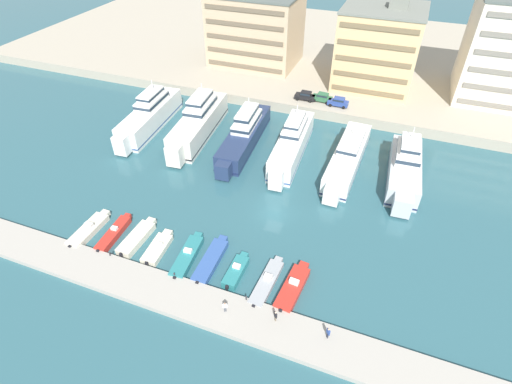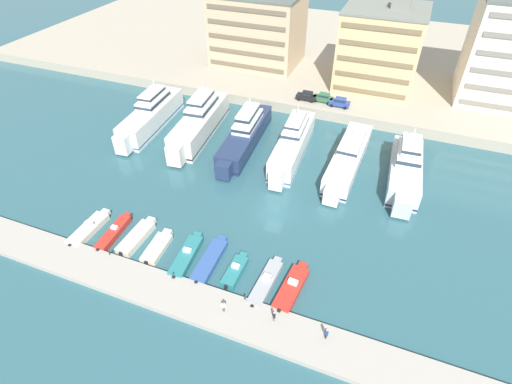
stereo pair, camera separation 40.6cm
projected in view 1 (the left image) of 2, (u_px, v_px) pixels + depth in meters
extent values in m
plane|color=#2D5B66|center=(274.00, 214.00, 58.69)|extent=(400.00, 400.00, 0.00)
cube|color=#ADA38E|center=(354.00, 55.00, 105.12)|extent=(180.00, 70.00, 2.09)
cube|color=#A8A399|center=(223.00, 312.00, 45.40)|extent=(120.00, 5.15, 0.72)
cube|color=white|center=(151.00, 117.00, 77.21)|extent=(5.81, 18.98, 4.04)
cube|color=white|center=(122.00, 144.00, 69.48)|extent=(2.59, 2.38, 3.43)
cube|color=#334C7F|center=(152.00, 123.00, 78.04)|extent=(5.87, 19.17, 0.24)
cube|color=white|center=(152.00, 101.00, 76.50)|extent=(4.03, 8.09, 1.50)
cube|color=#233342|center=(152.00, 100.00, 76.40)|extent=(4.08, 8.17, 0.54)
cube|color=white|center=(150.00, 94.00, 75.65)|extent=(3.14, 6.31, 1.17)
cube|color=#233342|center=(150.00, 94.00, 75.58)|extent=(3.18, 6.37, 0.42)
cylinder|color=silver|center=(152.00, 85.00, 75.58)|extent=(0.16, 0.16, 1.80)
cube|color=white|center=(173.00, 100.00, 85.06)|extent=(3.81, 1.18, 0.20)
cube|color=silver|center=(199.00, 124.00, 74.92)|extent=(6.58, 19.87, 4.25)
cube|color=silver|center=(175.00, 155.00, 66.78)|extent=(2.82, 2.61, 3.61)
cube|color=black|center=(200.00, 131.00, 75.80)|extent=(6.64, 20.07, 0.24)
cube|color=white|center=(201.00, 106.00, 74.15)|extent=(4.46, 8.51, 1.63)
cube|color=#233342|center=(200.00, 106.00, 74.05)|extent=(4.52, 8.59, 0.59)
cube|color=white|center=(200.00, 99.00, 73.20)|extent=(3.48, 6.64, 1.36)
cube|color=#233342|center=(200.00, 98.00, 73.12)|extent=(3.52, 6.70, 0.49)
cylinder|color=silver|center=(202.00, 88.00, 73.12)|extent=(0.16, 0.16, 1.80)
cube|color=silver|center=(218.00, 105.00, 83.14)|extent=(4.09, 1.28, 0.20)
cube|color=navy|center=(245.00, 137.00, 72.54)|extent=(5.73, 20.20, 3.15)
cube|color=navy|center=(224.00, 170.00, 64.38)|extent=(2.53, 2.33, 2.68)
cube|color=#192347|center=(245.00, 141.00, 73.19)|extent=(5.79, 20.40, 0.24)
cube|color=white|center=(247.00, 121.00, 72.18)|extent=(3.96, 8.60, 1.47)
cube|color=#233342|center=(247.00, 121.00, 72.09)|extent=(4.01, 8.68, 0.53)
cube|color=white|center=(247.00, 114.00, 71.23)|extent=(3.09, 6.70, 1.53)
cube|color=#233342|center=(247.00, 113.00, 71.13)|extent=(3.13, 6.77, 0.55)
cylinder|color=silver|center=(249.00, 102.00, 71.11)|extent=(0.16, 0.16, 1.80)
cube|color=navy|center=(261.00, 114.00, 80.71)|extent=(3.73, 1.16, 0.20)
cube|color=white|center=(292.00, 145.00, 69.54)|extent=(5.09, 18.82, 3.98)
cube|color=white|center=(276.00, 179.00, 61.94)|extent=(2.33, 2.14, 3.39)
cube|color=#334C7F|center=(291.00, 151.00, 70.36)|extent=(5.14, 19.00, 0.24)
cube|color=white|center=(295.00, 127.00, 68.83)|extent=(3.58, 7.99, 1.51)
cube|color=#233342|center=(295.00, 127.00, 68.73)|extent=(3.63, 8.07, 0.54)
cube|color=white|center=(295.00, 121.00, 67.99)|extent=(2.80, 6.23, 1.12)
cube|color=#233342|center=(295.00, 120.00, 67.92)|extent=(2.83, 6.29, 0.40)
cylinder|color=silver|center=(297.00, 110.00, 67.93)|extent=(0.16, 0.16, 1.80)
cube|color=white|center=(303.00, 123.00, 77.30)|extent=(3.47, 1.10, 0.20)
cube|color=white|center=(348.00, 158.00, 67.13)|extent=(4.81, 19.40, 3.24)
cube|color=white|center=(332.00, 195.00, 59.53)|extent=(2.36, 2.16, 2.75)
cube|color=#192347|center=(347.00, 163.00, 67.79)|extent=(4.86, 19.59, 0.24)
cube|color=white|center=(351.00, 142.00, 66.67)|extent=(3.52, 8.20, 1.46)
cube|color=#233342|center=(352.00, 141.00, 66.58)|extent=(3.57, 8.28, 0.53)
cylinder|color=silver|center=(355.00, 130.00, 66.51)|extent=(0.16, 0.16, 1.80)
cube|color=white|center=(359.00, 133.00, 74.79)|extent=(3.58, 1.02, 0.20)
cube|color=silver|center=(404.00, 170.00, 64.23)|extent=(5.51, 16.21, 3.44)
cube|color=silver|center=(402.00, 205.00, 57.51)|extent=(2.71, 2.48, 2.93)
cube|color=#192347|center=(402.00, 176.00, 64.94)|extent=(5.57, 16.37, 0.24)
cube|color=white|center=(408.00, 153.00, 63.47)|extent=(4.01, 6.89, 1.76)
cube|color=#233342|center=(408.00, 152.00, 63.36)|extent=(4.06, 6.96, 0.63)
cube|color=white|center=(411.00, 145.00, 62.46)|extent=(3.13, 5.38, 1.41)
cube|color=#233342|center=(411.00, 144.00, 62.38)|extent=(3.17, 5.43, 0.51)
cylinder|color=silver|center=(413.00, 132.00, 62.19)|extent=(0.16, 0.16, 1.80)
cube|color=silver|center=(405.00, 147.00, 70.94)|extent=(4.05, 1.10, 0.20)
cube|color=beige|center=(88.00, 231.00, 55.40)|extent=(2.15, 6.66, 0.90)
cube|color=beige|center=(105.00, 214.00, 58.10)|extent=(1.16, 0.95, 0.77)
cube|color=silver|center=(89.00, 225.00, 55.29)|extent=(1.16, 0.61, 0.59)
cube|color=#283847|center=(90.00, 223.00, 55.43)|extent=(1.05, 0.09, 0.35)
cube|color=black|center=(70.00, 247.00, 52.78)|extent=(0.36, 0.28, 0.60)
cube|color=red|center=(113.00, 234.00, 54.85)|extent=(2.00, 6.77, 0.95)
cube|color=red|center=(128.00, 217.00, 57.55)|extent=(0.91, 0.76, 0.81)
cube|color=silver|center=(114.00, 228.00, 54.79)|extent=(0.91, 0.65, 0.39)
cube|color=#283847|center=(115.00, 227.00, 54.97)|extent=(0.79, 0.13, 0.23)
cube|color=black|center=(98.00, 252.00, 52.15)|extent=(0.38, 0.30, 0.60)
cube|color=beige|center=(136.00, 239.00, 54.15)|extent=(2.27, 6.31, 1.00)
cube|color=beige|center=(151.00, 222.00, 56.70)|extent=(1.19, 0.98, 0.85)
cube|color=black|center=(121.00, 255.00, 51.68)|extent=(0.37, 0.29, 0.60)
cube|color=beige|center=(157.00, 249.00, 52.82)|extent=(2.51, 5.32, 0.79)
cube|color=beige|center=(168.00, 234.00, 55.06)|extent=(1.25, 1.05, 0.67)
cube|color=silver|center=(158.00, 244.00, 52.73)|extent=(1.23, 0.68, 0.40)
cube|color=#283847|center=(159.00, 242.00, 52.90)|extent=(1.08, 0.15, 0.24)
cube|color=black|center=(147.00, 264.00, 50.67)|extent=(0.38, 0.30, 0.60)
cube|color=teal|center=(187.00, 257.00, 51.59)|extent=(2.57, 7.20, 0.98)
cube|color=teal|center=(198.00, 236.00, 54.51)|extent=(1.14, 0.96, 0.83)
cube|color=silver|center=(188.00, 251.00, 51.54)|extent=(1.12, 0.69, 0.44)
cube|color=#283847|center=(189.00, 249.00, 51.70)|extent=(0.97, 0.17, 0.27)
cube|color=black|center=(175.00, 279.00, 48.74)|extent=(0.38, 0.31, 0.60)
cube|color=#33569E|center=(210.00, 261.00, 51.10)|extent=(2.22, 7.36, 0.92)
cube|color=#33569E|center=(223.00, 240.00, 54.06)|extent=(1.14, 0.94, 0.78)
cube|color=black|center=(197.00, 284.00, 48.20)|extent=(0.37, 0.29, 0.60)
cube|color=teal|center=(236.00, 272.00, 49.66)|extent=(1.78, 4.88, 1.04)
cube|color=teal|center=(244.00, 256.00, 51.67)|extent=(0.97, 0.80, 0.89)
cube|color=silver|center=(237.00, 266.00, 49.45)|extent=(0.97, 0.61, 0.47)
cube|color=#283847|center=(237.00, 264.00, 49.61)|extent=(0.88, 0.08, 0.28)
cube|color=black|center=(227.00, 287.00, 47.68)|extent=(0.36, 0.28, 0.60)
cube|color=#9EA3A8|center=(266.00, 283.00, 48.47)|extent=(2.20, 7.30, 0.81)
cube|color=#9EA3A8|center=(278.00, 261.00, 51.27)|extent=(1.04, 0.87, 0.68)
cube|color=silver|center=(268.00, 277.00, 48.41)|extent=(1.03, 0.65, 0.57)
cube|color=#283847|center=(269.00, 274.00, 48.56)|extent=(0.91, 0.13, 0.34)
cube|color=black|center=(254.00, 307.00, 45.70)|extent=(0.37, 0.30, 0.60)
cube|color=red|center=(292.00, 289.00, 47.71)|extent=(2.72, 6.95, 1.01)
cube|color=red|center=(303.00, 267.00, 50.37)|extent=(1.25, 1.06, 0.86)
cube|color=silver|center=(294.00, 282.00, 47.57)|extent=(1.22, 0.70, 0.58)
cube|color=#283847|center=(295.00, 280.00, 47.70)|extent=(1.07, 0.17, 0.35)
cube|color=black|center=(280.00, 311.00, 45.13)|extent=(0.38, 0.31, 0.60)
cube|color=black|center=(305.00, 97.00, 82.34)|extent=(4.11, 1.72, 0.80)
cube|color=black|center=(306.00, 93.00, 81.83)|extent=(2.11, 1.57, 0.68)
cube|color=#1E2833|center=(306.00, 93.00, 81.83)|extent=(2.07, 1.59, 0.37)
cylinder|color=black|center=(297.00, 99.00, 82.35)|extent=(0.64, 0.22, 0.64)
cylinder|color=black|center=(300.00, 96.00, 83.58)|extent=(0.64, 0.22, 0.64)
cylinder|color=black|center=(310.00, 101.00, 81.61)|extent=(0.64, 0.22, 0.64)
cylinder|color=black|center=(312.00, 98.00, 82.85)|extent=(0.64, 0.22, 0.64)
cube|color=#2D6642|center=(322.00, 98.00, 81.74)|extent=(4.20, 1.97, 0.80)
cube|color=#2D6642|center=(323.00, 95.00, 81.23)|extent=(2.20, 1.70, 0.68)
cube|color=#1E2833|center=(323.00, 95.00, 81.23)|extent=(2.16, 1.71, 0.37)
cylinder|color=black|center=(314.00, 101.00, 81.83)|extent=(0.65, 0.26, 0.64)
cylinder|color=black|center=(317.00, 97.00, 83.03)|extent=(0.65, 0.26, 0.64)
cylinder|color=black|center=(327.00, 103.00, 80.96)|extent=(0.65, 0.26, 0.64)
cylinder|color=black|center=(329.00, 100.00, 82.16)|extent=(0.65, 0.26, 0.64)
cube|color=#28428E|center=(338.00, 103.00, 80.19)|extent=(4.12, 1.75, 0.80)
cube|color=#28428E|center=(339.00, 100.00, 79.68)|extent=(2.12, 1.59, 0.68)
cube|color=#1E2833|center=(339.00, 100.00, 79.68)|extent=(2.08, 1.60, 0.37)
cylinder|color=black|center=(330.00, 105.00, 80.21)|extent=(0.64, 0.23, 0.64)
cylinder|color=black|center=(332.00, 102.00, 81.44)|extent=(0.64, 0.23, 0.64)
cylinder|color=black|center=(344.00, 108.00, 79.45)|extent=(0.64, 0.23, 0.64)
cylinder|color=black|center=(345.00, 104.00, 80.67)|extent=(0.64, 0.23, 0.64)
cube|color=#C6AD89|center=(256.00, 30.00, 94.03)|extent=(19.89, 14.71, 15.48)
cube|color=#6D5F4B|center=(244.00, 67.00, 92.56)|extent=(18.30, 0.24, 0.90)
cube|color=#6D5F4B|center=(244.00, 53.00, 90.60)|extent=(18.30, 0.24, 0.90)
cube|color=#6D5F4B|center=(244.00, 39.00, 88.64)|extent=(18.30, 0.24, 0.90)
cube|color=#6D5F4B|center=(244.00, 25.00, 86.68)|extent=(18.30, 0.24, 0.90)
cube|color=#6D5F4B|center=(243.00, 10.00, 84.71)|extent=(18.30, 0.24, 0.90)
cube|color=#E0BC84|center=(378.00, 49.00, 83.68)|extent=(15.91, 15.03, 15.82)
cube|color=#7B6748|center=(367.00, 92.00, 82.18)|extent=(14.64, 0.24, 0.90)
cube|color=#7B6748|center=(370.00, 77.00, 80.18)|extent=(14.64, 0.24, 0.90)
cube|color=#7B6748|center=(373.00, 62.00, 78.17)|extent=(14.64, 0.24, 0.90)
cube|color=#7B6748|center=(376.00, 45.00, 76.17)|extent=(14.64, 0.24, 0.90)
cube|color=#7B6748|center=(379.00, 28.00, 74.16)|extent=(14.64, 0.24, 0.90)
cube|color=gray|center=(386.00, 8.00, 78.54)|extent=(16.23, 15.33, 0.40)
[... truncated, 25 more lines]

